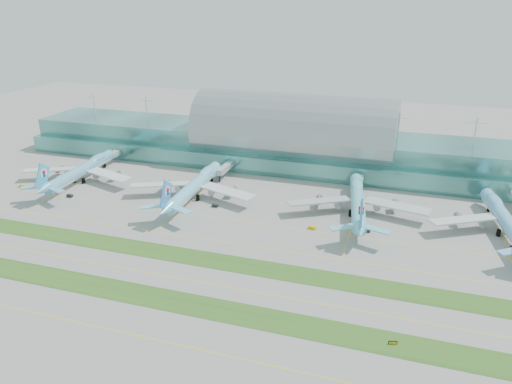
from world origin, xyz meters
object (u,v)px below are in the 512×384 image
(airliner_a, at_px, (82,170))
(taxiway_sign_east, at_px, (393,343))
(airliner_b, at_px, (195,185))
(airliner_d, at_px, (505,219))
(airliner_c, at_px, (358,200))
(terminal, at_px, (294,142))

(airliner_a, distance_m, taxiway_sign_east, 197.40)
(taxiway_sign_east, bearing_deg, airliner_b, 125.61)
(airliner_b, height_order, taxiway_sign_east, airliner_b)
(airliner_d, bearing_deg, airliner_c, 170.29)
(airliner_c, bearing_deg, airliner_a, 172.05)
(airliner_a, relative_size, taxiway_sign_east, 28.85)
(airliner_a, distance_m, airliner_d, 215.14)
(terminal, relative_size, airliner_c, 4.48)
(airliner_b, relative_size, airliner_c, 1.01)
(airliner_c, height_order, airliner_d, airliner_c)
(terminal, relative_size, taxiway_sign_east, 130.91)
(terminal, bearing_deg, taxiway_sign_east, -66.04)
(terminal, relative_size, airliner_b, 4.44)
(airliner_d, height_order, taxiway_sign_east, airliner_d)
(airliner_a, relative_size, airliner_d, 1.00)
(terminal, height_order, taxiway_sign_east, terminal)
(airliner_b, bearing_deg, airliner_a, 174.78)
(terminal, distance_m, airliner_c, 78.74)
(airliner_d, bearing_deg, airliner_a, 171.65)
(terminal, distance_m, taxiway_sign_east, 172.20)
(airliner_a, relative_size, airliner_b, 0.98)
(terminal, bearing_deg, airliner_c, -53.27)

